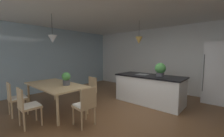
% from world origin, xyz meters
% --- Properties ---
extents(ground_plane, '(10.00, 8.40, 0.04)m').
position_xyz_m(ground_plane, '(0.00, 0.00, -0.02)').
color(ground_plane, brown).
extents(ceiling_slab, '(10.00, 8.40, 0.12)m').
position_xyz_m(ceiling_slab, '(0.00, 0.00, 2.76)').
color(ceiling_slab, silver).
extents(wall_back_kitchen, '(10.00, 0.12, 2.70)m').
position_xyz_m(wall_back_kitchen, '(0.00, 3.26, 1.35)').
color(wall_back_kitchen, silver).
rests_on(wall_back_kitchen, ground_plane).
extents(window_wall_left_glazing, '(0.06, 8.40, 2.70)m').
position_xyz_m(window_wall_left_glazing, '(-4.06, 0.00, 1.35)').
color(window_wall_left_glazing, '#9EB7C6').
rests_on(window_wall_left_glazing, ground_plane).
extents(dining_table, '(1.93, 0.98, 0.74)m').
position_xyz_m(dining_table, '(-1.83, -0.88, 0.68)').
color(dining_table, tan).
rests_on(dining_table, ground_plane).
extents(chair_near_left, '(0.42, 0.42, 0.87)m').
position_xyz_m(chair_near_left, '(-2.27, -1.74, 0.47)').
color(chair_near_left, tan).
rests_on(chair_near_left, ground_plane).
extents(chair_near_right, '(0.41, 0.41, 0.87)m').
position_xyz_m(chair_near_right, '(-1.40, -1.74, 0.47)').
color(chair_near_right, tan).
rests_on(chair_near_right, ground_plane).
extents(chair_kitchen_end, '(0.42, 0.42, 0.87)m').
position_xyz_m(chair_kitchen_end, '(-0.50, -0.88, 0.47)').
color(chair_kitchen_end, tan).
rests_on(chair_kitchen_end, ground_plane).
extents(chair_far_right, '(0.42, 0.42, 0.87)m').
position_xyz_m(chair_far_right, '(-1.39, -0.02, 0.47)').
color(chair_far_right, tan).
rests_on(chair_far_right, ground_plane).
extents(kitchen_island, '(2.13, 0.94, 0.91)m').
position_xyz_m(kitchen_island, '(-0.13, 1.44, 0.46)').
color(kitchen_island, white).
rests_on(kitchen_island, ground_plane).
extents(refrigerator, '(0.67, 0.67, 1.97)m').
position_xyz_m(refrigerator, '(1.48, 2.86, 0.98)').
color(refrigerator, silver).
rests_on(refrigerator, ground_plane).
extents(pendant_over_table, '(0.25, 0.25, 0.80)m').
position_xyz_m(pendant_over_table, '(-2.00, -0.82, 2.01)').
color(pendant_over_table, black).
extents(pendant_over_island_main, '(0.24, 0.24, 0.78)m').
position_xyz_m(pendant_over_island_main, '(-0.55, 1.44, 2.04)').
color(pendant_over_island_main, black).
extents(potted_plant_on_island, '(0.33, 0.33, 0.42)m').
position_xyz_m(potted_plant_on_island, '(0.22, 1.44, 1.12)').
color(potted_plant_on_island, '#4C4C51').
rests_on(potted_plant_on_island, kitchen_island).
extents(potted_plant_on_table, '(0.23, 0.23, 0.36)m').
position_xyz_m(potted_plant_on_table, '(-1.48, -0.74, 0.93)').
color(potted_plant_on_table, '#4C4C51').
rests_on(potted_plant_on_table, dining_table).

